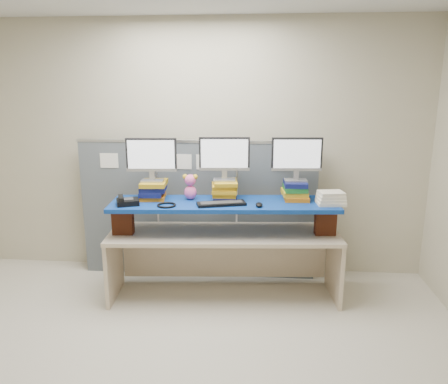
# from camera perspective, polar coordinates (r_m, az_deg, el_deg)

# --- Properties ---
(room) EXTENTS (5.00, 4.00, 2.80)m
(room) POSITION_cam_1_polar(r_m,az_deg,el_deg) (2.95, -8.71, -0.15)
(room) COLOR beige
(room) RESTS_ON ground
(cubicle_partition) EXTENTS (2.60, 0.06, 1.53)m
(cubicle_partition) POSITION_cam_1_polar(r_m,az_deg,el_deg) (4.80, -3.50, -2.24)
(cubicle_partition) COLOR #4F565D
(cubicle_partition) RESTS_ON ground
(desk) EXTENTS (2.30, 0.83, 0.69)m
(desk) POSITION_cam_1_polar(r_m,az_deg,el_deg) (4.36, 0.00, -7.00)
(desk) COLOR beige
(desk) RESTS_ON ground
(brick_pier_left) EXTENTS (0.21, 0.12, 0.27)m
(brick_pier_left) POSITION_cam_1_polar(r_m,az_deg,el_deg) (4.34, -13.07, -3.65)
(brick_pier_left) COLOR brown
(brick_pier_left) RESTS_ON desk
(brick_pier_right) EXTENTS (0.21, 0.12, 0.27)m
(brick_pier_right) POSITION_cam_1_polar(r_m,az_deg,el_deg) (4.33, 13.10, -3.72)
(brick_pier_right) COLOR brown
(brick_pier_right) RESTS_ON desk
(blue_board) EXTENTS (2.22, 0.72, 0.04)m
(blue_board) POSITION_cam_1_polar(r_m,az_deg,el_deg) (4.23, 0.00, -1.58)
(blue_board) COLOR navy
(blue_board) RESTS_ON brick_pier_left
(book_stack_left) EXTENTS (0.29, 0.33, 0.18)m
(book_stack_left) POSITION_cam_1_polar(r_m,az_deg,el_deg) (4.38, -9.25, 0.28)
(book_stack_left) COLOR #C36712
(book_stack_left) RESTS_ON blue_board
(book_stack_center) EXTENTS (0.28, 0.32, 0.19)m
(book_stack_center) POSITION_cam_1_polar(r_m,az_deg,el_deg) (4.31, 0.09, 0.27)
(book_stack_center) COLOR #11164B
(book_stack_center) RESTS_ON blue_board
(book_stack_right) EXTENTS (0.27, 0.31, 0.18)m
(book_stack_right) POSITION_cam_1_polar(r_m,az_deg,el_deg) (4.36, 9.27, 0.21)
(book_stack_right) COLOR #C36712
(book_stack_right) RESTS_ON blue_board
(monitor_left) EXTENTS (0.49, 0.15, 0.43)m
(monitor_left) POSITION_cam_1_polar(r_m,az_deg,el_deg) (4.31, -9.46, 4.53)
(monitor_left) COLOR #9C9CA0
(monitor_left) RESTS_ON book_stack_left
(monitor_center) EXTENTS (0.49, 0.15, 0.43)m
(monitor_center) POSITION_cam_1_polar(r_m,az_deg,el_deg) (4.24, 0.05, 4.71)
(monitor_center) COLOR #9C9CA0
(monitor_center) RESTS_ON book_stack_center
(monitor_right) EXTENTS (0.49, 0.15, 0.43)m
(monitor_right) POSITION_cam_1_polar(r_m,az_deg,el_deg) (4.30, 9.48, 4.59)
(monitor_right) COLOR #9C9CA0
(monitor_right) RESTS_ON book_stack_right
(keyboard) EXTENTS (0.48, 0.27, 0.03)m
(keyboard) POSITION_cam_1_polar(r_m,az_deg,el_deg) (4.12, -0.36, -1.52)
(keyboard) COLOR black
(keyboard) RESTS_ON blue_board
(mouse) EXTENTS (0.08, 0.12, 0.04)m
(mouse) POSITION_cam_1_polar(r_m,az_deg,el_deg) (4.08, 4.61, -1.65)
(mouse) COLOR black
(mouse) RESTS_ON blue_board
(desk_phone) EXTENTS (0.25, 0.24, 0.09)m
(desk_phone) POSITION_cam_1_polar(r_m,az_deg,el_deg) (4.22, -12.57, -1.20)
(desk_phone) COLOR black
(desk_phone) RESTS_ON blue_board
(headset) EXTENTS (0.22, 0.22, 0.02)m
(headset) POSITION_cam_1_polar(r_m,az_deg,el_deg) (4.11, -7.52, -1.70)
(headset) COLOR black
(headset) RESTS_ON blue_board
(plush_toy) EXTENTS (0.15, 0.11, 0.25)m
(plush_toy) POSITION_cam_1_polar(r_m,az_deg,el_deg) (4.30, -4.42, 0.71)
(plush_toy) COLOR pink
(plush_toy) RESTS_ON blue_board
(binder_stack) EXTENTS (0.28, 0.24, 0.12)m
(binder_stack) POSITION_cam_1_polar(r_m,az_deg,el_deg) (4.25, 13.78, -0.81)
(binder_stack) COLOR #ECE4C9
(binder_stack) RESTS_ON blue_board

